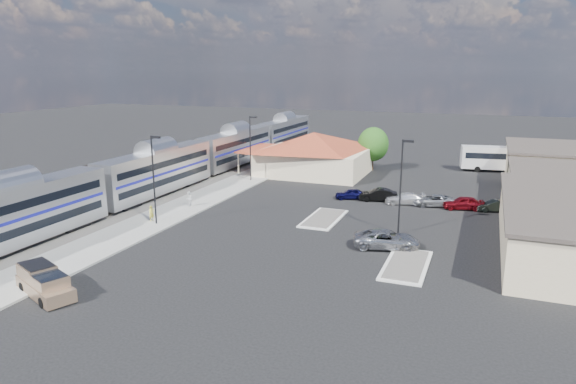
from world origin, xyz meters
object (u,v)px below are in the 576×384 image
(station_depot, at_px, (313,153))
(suv, at_px, (387,239))
(pickup_truck, at_px, (45,283))
(coach_bus, at_px, (502,157))

(station_depot, xyz_separation_m, suv, (16.28, -28.38, -2.34))
(pickup_truck, height_order, suv, pickup_truck)
(suv, bearing_deg, pickup_truck, 118.64)
(suv, bearing_deg, coach_bus, -27.03)
(station_depot, relative_size, suv, 3.22)
(suv, relative_size, coach_bus, 0.47)
(pickup_truck, height_order, coach_bus, coach_bus)
(station_depot, bearing_deg, pickup_truck, -94.64)
(pickup_truck, relative_size, suv, 1.03)
(station_depot, height_order, pickup_truck, station_depot)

